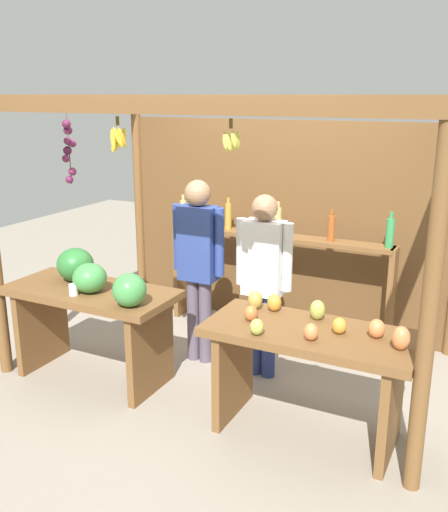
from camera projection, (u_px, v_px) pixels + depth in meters
The scene contains 7 objects.
ground_plane at pixel (234, 361), 5.04m from camera, with size 12.00×12.00×0.00m, color gray.
market_stall at pixel (258, 204), 5.09m from camera, with size 3.47×2.16×2.28m.
fruit_counter_left at pixel (92, 300), 4.57m from camera, with size 1.41×0.64×1.06m.
fruit_counter_right at pixel (309, 355), 3.82m from camera, with size 1.41×0.64×0.93m.
bottle_shelf_unit at pixel (278, 257), 5.44m from camera, with size 2.23×0.22×1.32m.
vendor_man at pixel (198, 256), 4.82m from camera, with size 0.48×0.22×1.61m.
vendor_woman at pixel (264, 271), 4.56m from camera, with size 0.48×0.21×1.54m.
Camera 1 is at (1.97, -4.14, 2.28)m, focal length 39.86 mm.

